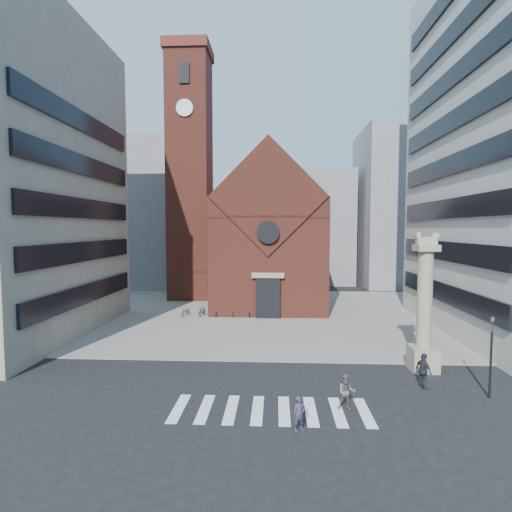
# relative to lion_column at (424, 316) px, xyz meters

# --- Properties ---
(ground) EXTENTS (120.00, 120.00, 0.00)m
(ground) POSITION_rel_lion_column_xyz_m (-10.01, -3.00, -3.46)
(ground) COLOR black
(ground) RESTS_ON ground
(piazza) EXTENTS (46.00, 30.00, 0.05)m
(piazza) POSITION_rel_lion_column_xyz_m (-10.01, 16.00, -3.43)
(piazza) COLOR gray
(piazza) RESTS_ON ground
(zebra_crossing) EXTENTS (10.20, 3.20, 0.01)m
(zebra_crossing) POSITION_rel_lion_column_xyz_m (-9.46, -6.00, -3.45)
(zebra_crossing) COLOR white
(zebra_crossing) RESTS_ON ground
(church) EXTENTS (12.00, 16.65, 18.00)m
(church) POSITION_rel_lion_column_xyz_m (-10.01, 22.04, 4.53)
(church) COLOR brown
(church) RESTS_ON ground
(campanile) EXTENTS (5.50, 5.50, 31.20)m
(campanile) POSITION_rel_lion_column_xyz_m (-20.01, 25.00, 12.28)
(campanile) COLOR brown
(campanile) RESTS_ON ground
(bg_block_left) EXTENTS (16.00, 14.00, 22.00)m
(bg_block_left) POSITION_rel_lion_column_xyz_m (-30.01, 37.00, 7.54)
(bg_block_left) COLOR gray
(bg_block_left) RESTS_ON ground
(bg_block_mid) EXTENTS (14.00, 12.00, 18.00)m
(bg_block_mid) POSITION_rel_lion_column_xyz_m (-4.01, 42.00, 5.54)
(bg_block_mid) COLOR gray
(bg_block_mid) RESTS_ON ground
(bg_block_right) EXTENTS (16.00, 14.00, 24.00)m
(bg_block_right) POSITION_rel_lion_column_xyz_m (11.99, 39.00, 8.54)
(bg_block_right) COLOR gray
(bg_block_right) RESTS_ON ground
(lion_column) EXTENTS (1.63, 1.60, 8.68)m
(lion_column) POSITION_rel_lion_column_xyz_m (0.00, 0.00, 0.00)
(lion_column) COLOR tan
(lion_column) RESTS_ON ground
(traffic_light) EXTENTS (0.13, 0.16, 4.30)m
(traffic_light) POSITION_rel_lion_column_xyz_m (1.99, -4.00, -1.17)
(traffic_light) COLOR black
(traffic_light) RESTS_ON ground
(pedestrian_0) EXTENTS (0.65, 0.55, 1.53)m
(pedestrian_0) POSITION_rel_lion_column_xyz_m (-8.18, -7.89, -2.69)
(pedestrian_0) COLOR #383245
(pedestrian_0) RESTS_ON ground
(pedestrian_1) EXTENTS (0.93, 0.76, 1.76)m
(pedestrian_1) POSITION_rel_lion_column_xyz_m (-5.75, -5.72, -2.58)
(pedestrian_1) COLOR #63544F
(pedestrian_1) RESTS_ON ground
(pedestrian_2) EXTENTS (0.87, 1.26, 1.98)m
(pedestrian_2) POSITION_rel_lion_column_xyz_m (-1.01, -2.88, -2.47)
(pedestrian_2) COLOR #292830
(pedestrian_2) RESTS_ON ground
(scooter_0) EXTENTS (1.01, 1.78, 0.88)m
(scooter_0) POSITION_rel_lion_column_xyz_m (-18.34, 14.51, -2.97)
(scooter_0) COLOR black
(scooter_0) RESTS_ON piazza
(scooter_1) EXTENTS (0.88, 1.69, 0.98)m
(scooter_1) POSITION_rel_lion_column_xyz_m (-16.67, 14.51, -2.92)
(scooter_1) COLOR black
(scooter_1) RESTS_ON piazza
(scooter_2) EXTENTS (1.01, 1.78, 0.88)m
(scooter_2) POSITION_rel_lion_column_xyz_m (-14.99, 14.51, -2.97)
(scooter_2) COLOR black
(scooter_2) RESTS_ON piazza
(scooter_3) EXTENTS (0.88, 1.69, 0.98)m
(scooter_3) POSITION_rel_lion_column_xyz_m (-13.32, 14.51, -2.92)
(scooter_3) COLOR black
(scooter_3) RESTS_ON piazza
(scooter_4) EXTENTS (1.01, 1.78, 0.88)m
(scooter_4) POSITION_rel_lion_column_xyz_m (-11.64, 14.51, -2.97)
(scooter_4) COLOR black
(scooter_4) RESTS_ON piazza
(scooter_5) EXTENTS (0.88, 1.69, 0.98)m
(scooter_5) POSITION_rel_lion_column_xyz_m (-9.97, 14.51, -2.92)
(scooter_5) COLOR black
(scooter_5) RESTS_ON piazza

